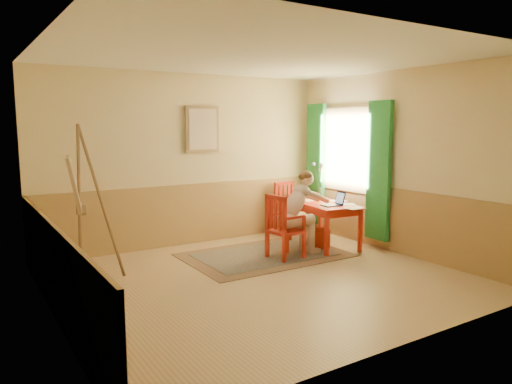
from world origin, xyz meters
TOP-DOWN VIEW (x-y plane):
  - room at (0.00, 0.00)m, footprint 5.04×4.54m
  - wainscot at (0.00, 0.80)m, footprint 5.00×4.50m
  - window at (2.42, 1.10)m, footprint 0.12×2.01m
  - wall_portrait at (0.25, 2.20)m, footprint 0.60×0.05m
  - rug at (0.65, 0.92)m, footprint 2.41×1.61m
  - table at (1.75, 0.87)m, footprint 0.85×1.27m
  - chair_left at (0.76, 0.61)m, footprint 0.49×0.47m
  - chair_back at (1.80, 1.89)m, footprint 0.42×0.44m
  - figure at (1.06, 0.65)m, footprint 0.98×0.46m
  - laptop at (1.74, 0.60)m, footprint 0.37×0.24m
  - papers at (1.90, 0.73)m, footprint 0.68×1.19m
  - vase at (2.09, 1.40)m, footprint 0.22×0.31m
  - wastebasket at (1.65, 0.80)m, footprint 0.33×0.33m
  - easel at (-1.98, 1.19)m, footprint 0.74×0.89m

SIDE VIEW (x-z plane):
  - rug at x=0.65m, z-range 0.00..0.02m
  - wastebasket at x=1.65m, z-range 0.00..0.31m
  - chair_back at x=1.80m, z-range 0.00..0.95m
  - chair_left at x=0.76m, z-range 0.00..0.97m
  - wainscot at x=0.00m, z-range 0.00..1.00m
  - table at x=1.75m, z-range 0.27..0.99m
  - figure at x=1.06m, z-range 0.07..1.36m
  - papers at x=1.90m, z-range 0.72..0.73m
  - laptop at x=1.74m, z-range 0.66..0.87m
  - vase at x=2.09m, z-range 0.69..1.31m
  - easel at x=-1.98m, z-range 0.18..2.17m
  - window at x=2.42m, z-range 0.25..2.45m
  - room at x=0.00m, z-range -0.02..2.82m
  - wall_portrait at x=0.25m, z-range 1.52..2.28m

